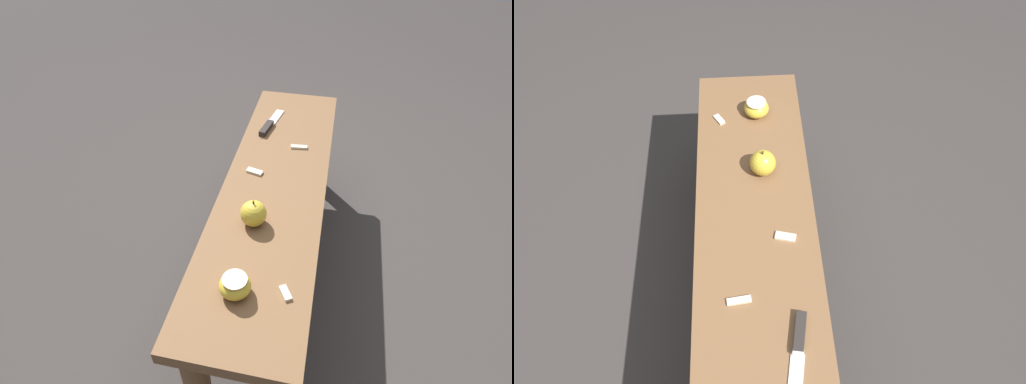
# 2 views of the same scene
# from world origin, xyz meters

# --- Properties ---
(ground_plane) EXTENTS (8.00, 8.00, 0.00)m
(ground_plane) POSITION_xyz_m (0.00, 0.00, 0.00)
(ground_plane) COLOR #383330
(wooden_bench) EXTENTS (1.24, 0.32, 0.42)m
(wooden_bench) POSITION_xyz_m (0.00, 0.00, 0.33)
(wooden_bench) COLOR brown
(wooden_bench) RESTS_ON ground_plane
(knife) EXTENTS (0.21, 0.07, 0.02)m
(knife) POSITION_xyz_m (-0.33, -0.08, 0.43)
(knife) COLOR silver
(knife) RESTS_ON wooden_bench
(apple_whole) EXTENTS (0.08, 0.08, 0.08)m
(apple_whole) POSITION_xyz_m (0.19, -0.03, 0.46)
(apple_whole) COLOR gold
(apple_whole) RESTS_ON wooden_bench
(apple_cut) EXTENTS (0.08, 0.08, 0.05)m
(apple_cut) POSITION_xyz_m (0.43, -0.02, 0.45)
(apple_cut) COLOR gold
(apple_cut) RESTS_ON wooden_bench
(apple_slice_near_knife) EXTENTS (0.02, 0.06, 0.01)m
(apple_slice_near_knife) POSITION_xyz_m (-0.21, 0.05, 0.42)
(apple_slice_near_knife) COLOR beige
(apple_slice_near_knife) RESTS_ON wooden_bench
(apple_slice_center) EXTENTS (0.05, 0.04, 0.01)m
(apple_slice_center) POSITION_xyz_m (0.41, 0.10, 0.42)
(apple_slice_center) COLOR beige
(apple_slice_center) RESTS_ON wooden_bench
(apple_slice_near_bowl) EXTENTS (0.04, 0.06, 0.01)m
(apple_slice_near_bowl) POSITION_xyz_m (-0.04, -0.08, 0.42)
(apple_slice_near_bowl) COLOR beige
(apple_slice_near_bowl) RESTS_ON wooden_bench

